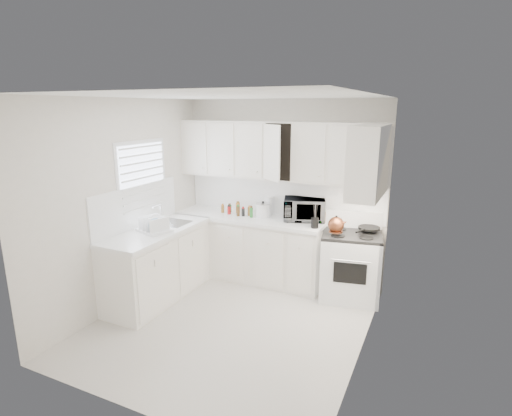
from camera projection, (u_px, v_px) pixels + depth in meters
The scene contains 35 objects.
floor at pixel (231, 323), 4.79m from camera, with size 3.20×3.20×0.00m, color silver.
ceiling at pixel (227, 96), 4.16m from camera, with size 3.20×3.20×0.00m, color white.
wall_back at pixel (282, 191), 5.88m from camera, with size 3.00×3.00×0.00m, color white.
wall_front at pixel (128, 268), 3.06m from camera, with size 3.00×3.00×0.00m, color white.
wall_left at pixel (125, 204), 5.09m from camera, with size 3.20×3.20×0.00m, color white.
wall_right at pixel (367, 235), 3.86m from camera, with size 3.20×3.20×0.00m, color white.
window_blinds at pixel (143, 180), 5.33m from camera, with size 0.06×0.96×1.06m, color white, non-canonical shape.
lower_cabinets_back at pixel (249, 249), 5.98m from camera, with size 2.22×0.60×0.90m, color white, non-canonical shape.
lower_cabinets_left at pixel (158, 266), 5.35m from camera, with size 0.60×1.60×0.90m, color white, non-canonical shape.
countertop_back at pixel (249, 218), 5.86m from camera, with size 2.24×0.64×0.05m, color white.
countertop_left at pixel (157, 231), 5.23m from camera, with size 0.64×1.62×0.05m, color white.
backsplash_back at pixel (282, 196), 5.89m from camera, with size 2.98×0.02×0.55m, color white.
backsplash_left at pixel (137, 207), 5.28m from camera, with size 0.02×1.60×0.55m, color white.
upper_cabinets_back at pixel (278, 179), 5.69m from camera, with size 3.00×0.33×0.80m, color white, non-canonical shape.
upper_cabinets_right at pixel (367, 196), 4.60m from camera, with size 0.33×0.90×0.80m, color white, non-canonical shape.
sink at pixel (172, 214), 5.50m from camera, with size 0.42×0.38×0.30m, color gray, non-canonical shape.
stove at pixel (351, 257), 5.29m from camera, with size 0.75×0.61×1.15m, color white, non-canonical shape.
tea_kettle at pixel (336, 224), 5.11m from camera, with size 0.25×0.22×0.24m, color brown, non-canonical shape.
frying_pan at pixel (369, 227), 5.26m from camera, with size 0.28×0.47×0.04m, color black, non-canonical shape.
microwave at pixel (304, 207), 5.62m from camera, with size 0.56×0.31×0.38m, color gray.
rice_cooker at pixel (263, 209), 5.81m from camera, with size 0.23×0.23×0.23m, color white, non-canonical shape.
paper_towel at pixel (270, 206), 5.93m from camera, with size 0.12×0.12×0.27m, color white.
utensil_crock at pixel (315, 216), 5.26m from camera, with size 0.11×0.11×0.33m, color black, non-canonical shape.
dish_rack at pixel (154, 223), 5.11m from camera, with size 0.41×0.31×0.23m, color white, non-canonical shape.
spice_left_0 at pixel (225, 207), 6.14m from camera, with size 0.06×0.06×0.13m, color olive.
spice_left_1 at pixel (227, 209), 6.03m from camera, with size 0.06×0.06×0.13m, color #28792C.
spice_left_2 at pixel (234, 208), 6.08m from camera, with size 0.06×0.06×0.13m, color red.
spice_left_3 at pixel (236, 210), 5.97m from camera, with size 0.06×0.06×0.13m, color #C1772D.
spice_left_4 at pixel (243, 209), 6.02m from camera, with size 0.06×0.06×0.13m, color brown.
spice_left_5 at pixel (245, 211), 5.91m from camera, with size 0.06×0.06×0.13m, color black.
spice_left_6 at pixel (252, 210), 5.95m from camera, with size 0.06×0.06×0.13m, color olive.
spice_left_7 at pixel (254, 212), 5.84m from camera, with size 0.06×0.06×0.13m, color #28792C.
sauce_right_0 at pixel (317, 215), 5.58m from camera, with size 0.06×0.06×0.19m, color red.
sauce_right_1 at pixel (320, 216), 5.51m from camera, with size 0.06×0.06×0.19m, color #C1772D.
sauce_right_2 at pixel (325, 215), 5.54m from camera, with size 0.06×0.06×0.19m, color brown.
Camera 1 is at (2.09, -3.79, 2.49)m, focal length 28.34 mm.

